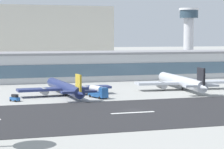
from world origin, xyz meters
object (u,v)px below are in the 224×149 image
at_px(distant_hotel_block, 5,36).
at_px(airliner_gold_tail_gate_0, 66,88).
at_px(control_tower, 189,32).
at_px(service_baggage_tug_2, 15,98).
at_px(airliner_black_tail_gate_1, 182,82).
at_px(terminal_building, 93,65).
at_px(service_fuel_truck_0, 98,92).

relative_size(distant_hotel_block, airliner_gold_tail_gate_0, 3.61).
distance_m(control_tower, service_baggage_tug_2, 149.70).
height_order(airliner_black_tail_gate_1, service_baggage_tug_2, airliner_black_tail_gate_1).
bearing_deg(control_tower, terminal_building, -150.76).
relative_size(airliner_black_tail_gate_1, service_fuel_truck_0, 5.14).
height_order(control_tower, distant_hotel_block, distant_hotel_block).
relative_size(terminal_building, service_fuel_truck_0, 23.91).
bearing_deg(service_baggage_tug_2, airliner_gold_tail_gate_0, 79.66).
distance_m(terminal_building, airliner_gold_tail_gate_0, 59.15).
distance_m(control_tower, distant_hotel_block, 124.09).
height_order(control_tower, service_baggage_tug_2, control_tower).
relative_size(control_tower, service_baggage_tug_2, 10.40).
bearing_deg(service_fuel_truck_0, airliner_gold_tail_gate_0, -149.60).
xyz_separation_m(terminal_building, airliner_black_tail_gate_1, (21.98, -50.88, -3.43)).
distance_m(airliner_gold_tail_gate_0, service_fuel_truck_0, 12.34).
bearing_deg(service_baggage_tug_2, airliner_black_tail_gate_1, 64.78).
xyz_separation_m(service_fuel_truck_0, service_baggage_tug_2, (-26.64, -0.22, -0.98)).
relative_size(airliner_black_tail_gate_1, service_baggage_tug_2, 12.94).
distance_m(terminal_building, service_fuel_truck_0, 64.22).
xyz_separation_m(airliner_gold_tail_gate_0, service_baggage_tug_2, (-17.43, -8.40, -1.65)).
xyz_separation_m(control_tower, service_fuel_truck_0, (-81.78, -100.70, -20.68)).
relative_size(control_tower, distant_hotel_block, 0.25).
relative_size(distant_hotel_block, service_fuel_truck_0, 16.46).
distance_m(airliner_black_tail_gate_1, service_baggage_tug_2, 63.47).
xyz_separation_m(airliner_black_tail_gate_1, service_baggage_tug_2, (-62.31, -11.93, -1.99)).
bearing_deg(control_tower, service_baggage_tug_2, -137.05).
bearing_deg(service_fuel_truck_0, service_baggage_tug_2, -107.53).
distance_m(service_fuel_truck_0, service_baggage_tug_2, 26.66).
xyz_separation_m(terminal_building, service_fuel_truck_0, (-13.69, -62.59, -4.44)).
bearing_deg(airliner_black_tail_gate_1, service_fuel_truck_0, 112.03).
height_order(airliner_gold_tail_gate_0, service_baggage_tug_2, airliner_gold_tail_gate_0).
xyz_separation_m(control_tower, distant_hotel_block, (-102.29, 70.21, -2.23)).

